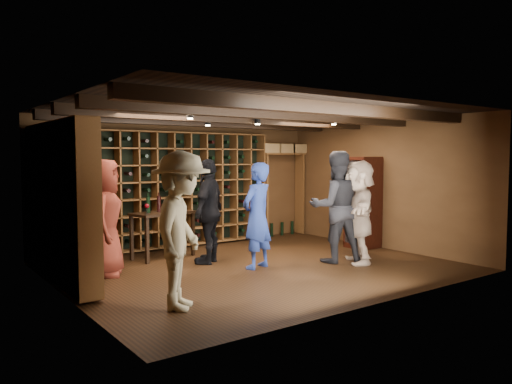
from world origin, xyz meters
TOP-DOWN VIEW (x-y plane):
  - ground at (0.00, 0.00)m, footprint 6.00×6.00m
  - room_shell at (0.00, 0.05)m, footprint 6.00×6.00m
  - wine_rack_back at (-0.52, 2.33)m, footprint 4.65×0.30m
  - wine_rack_left at (-2.83, 0.82)m, footprint 0.30×2.65m
  - crate_shelf at (2.41, 2.32)m, footprint 1.20×0.32m
  - display_cabinet at (2.71, 0.20)m, footprint 0.55×0.50m
  - man_blue_shirt at (-0.05, -0.07)m, footprint 0.71×0.57m
  - man_grey_suit at (1.31, -0.46)m, footprint 1.13×1.03m
  - guest_red_floral at (-2.19, 0.86)m, footprint 0.87×1.01m
  - guest_woman_black at (-0.47, 0.73)m, footprint 1.06×0.97m
  - guest_khaki at (-2.02, -1.28)m, footprint 1.30×1.35m
  - guest_beige at (1.58, -0.73)m, footprint 1.36×1.59m
  - tasting_table at (-0.91, 1.58)m, footprint 1.17×0.75m

SIDE VIEW (x-z plane):
  - ground at x=0.00m, z-range 0.00..0.00m
  - tasting_table at x=-0.91m, z-range 0.18..1.27m
  - man_blue_shirt at x=-0.05m, z-range 0.00..1.69m
  - display_cabinet at x=2.71m, z-range -0.02..1.73m
  - guest_beige at x=1.58m, z-range 0.00..1.73m
  - guest_red_floral at x=-2.19m, z-range 0.00..1.75m
  - guest_woman_black at x=-0.47m, z-range 0.00..1.75m
  - guest_khaki at x=-2.02m, z-range 0.00..1.85m
  - man_grey_suit at x=1.31m, z-range 0.00..1.88m
  - wine_rack_back at x=-0.52m, z-range 0.05..2.25m
  - wine_rack_left at x=-2.83m, z-range 0.05..2.25m
  - crate_shelf at x=2.41m, z-range 0.54..2.60m
  - room_shell at x=0.00m, z-range -0.58..5.42m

